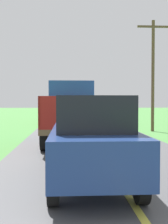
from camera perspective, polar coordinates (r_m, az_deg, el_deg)
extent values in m
cube|color=#2D2D30|center=(12.43, -2.39, -3.60)|extent=(0.90, 5.51, 0.24)
cube|color=brown|center=(12.41, -2.39, -2.68)|extent=(2.30, 5.80, 0.20)
cube|color=#1E479E|center=(14.32, -2.53, 2.14)|extent=(2.10, 1.90, 1.90)
cube|color=black|center=(15.28, -2.58, 3.37)|extent=(1.78, 0.02, 0.76)
cube|color=maroon|center=(11.43, -7.88, 0.17)|extent=(0.08, 3.85, 1.10)
cube|color=maroon|center=(11.47, 3.24, 0.19)|extent=(0.08, 3.85, 1.10)
cube|color=maroon|center=(9.52, -2.10, -0.15)|extent=(2.30, 0.08, 1.10)
cube|color=maroon|center=(13.28, -2.46, 0.43)|extent=(2.30, 0.08, 1.10)
cylinder|color=black|center=(14.25, -6.75, -3.31)|extent=(0.28, 1.00, 1.00)
cylinder|color=black|center=(14.28, 1.71, -3.29)|extent=(0.28, 1.00, 1.00)
cylinder|color=black|center=(10.88, -7.80, -4.93)|extent=(0.28, 1.00, 1.00)
cylinder|color=black|center=(10.92, 3.29, -4.89)|extent=(0.28, 1.00, 1.00)
ellipsoid|color=#82B828|center=(11.07, 0.62, -1.71)|extent=(0.44, 0.54, 0.42)
ellipsoid|color=#6EB136|center=(10.73, -2.69, -0.04)|extent=(0.54, 0.50, 0.37)
ellipsoid|color=#7CBA23|center=(11.11, -3.50, -0.32)|extent=(0.47, 0.48, 0.47)
ellipsoid|color=#83AD32|center=(12.08, -1.58, 0.04)|extent=(0.41, 0.53, 0.50)
ellipsoid|color=#83B427|center=(12.63, -6.37, 0.06)|extent=(0.55, 0.64, 0.52)
ellipsoid|color=#83AC28|center=(11.46, -4.45, -1.66)|extent=(0.40, 0.52, 0.38)
ellipsoid|color=#85AE32|center=(11.88, 1.19, -0.14)|extent=(0.47, 0.54, 0.42)
ellipsoid|color=#72BC2C|center=(10.70, 1.36, -1.84)|extent=(0.55, 0.64, 0.46)
ellipsoid|color=#6FBE2D|center=(10.15, -2.16, -0.12)|extent=(0.60, 0.63, 0.36)
ellipsoid|color=#82AA37|center=(10.56, -5.69, -1.98)|extent=(0.42, 0.42, 0.42)
ellipsoid|color=#74B736|center=(10.38, -5.24, -1.94)|extent=(0.50, 0.48, 0.37)
ellipsoid|color=#6FB233|center=(10.51, -0.48, -0.05)|extent=(0.48, 0.59, 0.41)
ellipsoid|color=#82AF38|center=(10.66, -2.01, -0.39)|extent=(0.41, 0.43, 0.39)
ellipsoid|color=#7AAE35|center=(11.78, -3.02, 0.05)|extent=(0.48, 0.53, 0.38)
cube|color=#2D2D30|center=(25.44, -2.40, -0.78)|extent=(0.90, 5.51, 0.24)
cube|color=brown|center=(25.43, -2.40, -0.33)|extent=(2.30, 5.80, 0.20)
cube|color=red|center=(27.36, -2.47, 2.02)|extent=(2.10, 1.90, 1.90)
cube|color=black|center=(28.32, -2.50, 2.69)|extent=(1.78, 0.02, 0.76)
cube|color=brown|center=(24.44, -4.97, 1.10)|extent=(0.08, 3.85, 1.10)
cube|color=brown|center=(24.48, 0.24, 1.10)|extent=(0.08, 3.85, 1.10)
cube|color=brown|center=(22.55, -2.28, 1.03)|extent=(2.30, 0.08, 1.10)
cube|color=brown|center=(26.32, -2.44, 1.16)|extent=(2.30, 0.08, 1.10)
cylinder|color=black|center=(27.24, -4.67, -0.82)|extent=(0.28, 1.00, 1.00)
cylinder|color=black|center=(27.28, -0.26, -0.81)|extent=(0.28, 1.00, 1.00)
cylinder|color=black|center=(23.86, -4.86, -1.21)|extent=(0.28, 1.00, 1.00)
cylinder|color=black|center=(23.89, 0.19, -1.20)|extent=(0.28, 1.00, 1.00)
ellipsoid|color=#75AC2E|center=(24.78, -3.51, 0.19)|extent=(0.56, 0.50, 0.45)
ellipsoid|color=#7EB732|center=(24.36, -2.23, 0.95)|extent=(0.50, 0.63, 0.51)
ellipsoid|color=#75B429|center=(25.26, -2.44, 1.70)|extent=(0.59, 0.64, 0.43)
ellipsoid|color=#7FBC31|center=(23.31, -2.82, 0.20)|extent=(0.43, 0.39, 0.49)
ellipsoid|color=#79BF2D|center=(25.43, -2.05, 0.37)|extent=(0.44, 0.48, 0.43)
ellipsoid|color=#79AA2A|center=(24.37, -2.75, 0.20)|extent=(0.41, 0.49, 0.36)
ellipsoid|color=#85BB32|center=(24.23, -4.13, 0.19)|extent=(0.45, 0.54, 0.48)
ellipsoid|color=#71C025|center=(23.60, -3.70, 1.04)|extent=(0.57, 0.63, 0.37)
ellipsoid|color=#84B320|center=(25.59, -3.67, 0.97)|extent=(0.46, 0.54, 0.51)
ellipsoid|color=#85AE24|center=(24.79, -2.72, 1.69)|extent=(0.40, 0.52, 0.52)
ellipsoid|color=#77BA22|center=(23.14, -2.89, 1.00)|extent=(0.60, 0.67, 0.47)
ellipsoid|color=#81B72E|center=(25.32, -1.15, 0.32)|extent=(0.58, 0.64, 0.42)
ellipsoid|color=#7DBE34|center=(23.21, -0.15, 1.00)|extent=(0.52, 0.62, 0.46)
cylinder|color=brown|center=(19.33, 13.38, 6.87)|extent=(0.20, 0.20, 7.12)
cube|color=brown|center=(19.85, 13.45, 16.00)|extent=(2.05, 0.12, 0.12)
cube|color=navy|center=(6.36, 1.49, -6.92)|extent=(1.70, 4.10, 0.80)
cube|color=black|center=(6.09, 1.66, -0.22)|extent=(1.44, 2.05, 0.70)
cylinder|color=black|center=(7.68, -5.14, -9.15)|extent=(0.20, 0.64, 0.64)
cylinder|color=black|center=(7.78, 6.41, -9.00)|extent=(0.20, 0.64, 0.64)
cylinder|color=black|center=(5.21, -6.03, -14.52)|extent=(0.20, 0.64, 0.64)
cylinder|color=black|center=(5.36, 11.17, -14.06)|extent=(0.20, 0.64, 0.64)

